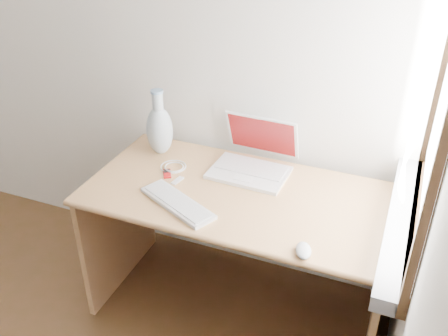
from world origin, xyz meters
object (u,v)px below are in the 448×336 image
at_px(desk, 244,219).
at_px(laptop, 252,159).
at_px(vase, 160,129).
at_px(external_keyboard, 177,203).

height_order(desk, laptop, laptop).
distance_m(laptop, vase, 0.49).
relative_size(desk, vase, 4.04).
relative_size(desk, external_keyboard, 3.42).
height_order(desk, external_keyboard, external_keyboard).
distance_m(desk, vase, 0.60).
bearing_deg(laptop, desk, -83.65).
bearing_deg(external_keyboard, desk, 77.89).
distance_m(external_keyboard, vase, 0.49).
bearing_deg(external_keyboard, vase, 152.30).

